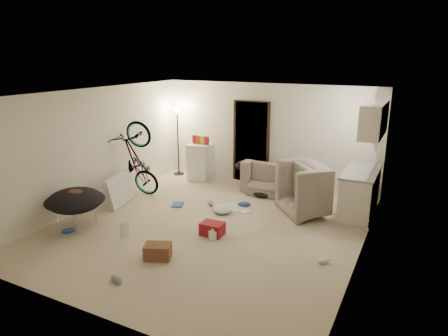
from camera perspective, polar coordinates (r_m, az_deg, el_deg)
The scene contains 38 objects.
floor at distance 7.70m, azimuth -2.25°, elevation -8.38°, with size 5.50×6.00×0.02m, color beige.
ceiling at distance 7.05m, azimuth -2.47°, elevation 10.64°, with size 5.50×6.00×0.02m, color white.
wall_back at distance 9.94m, azimuth 6.19°, elevation 4.76°, with size 5.50×0.02×2.50m, color white.
wall_front at distance 5.01m, azimuth -19.56°, elevation -7.40°, with size 5.50×0.02×2.50m, color white.
wall_left at distance 8.92m, azimuth -18.04°, elevation 2.78°, with size 0.02×6.00×2.50m, color white.
wall_right at distance 6.44m, azimuth 19.63°, elevation -2.26°, with size 0.02×6.00×2.50m, color white.
doorway at distance 10.09m, azimuth 3.95°, elevation 3.66°, with size 0.85×0.10×2.04m, color black.
door_trim at distance 10.06m, azimuth 3.88°, elevation 3.63°, with size 0.97×0.04×2.10m, color black.
floor_lamp at distance 10.69m, azimuth -6.66°, elevation 5.85°, with size 0.28×0.28×1.81m.
kitchen_counter at distance 8.61m, azimuth 18.82°, elevation -3.35°, with size 0.60×1.50×0.88m, color beige.
counter_top at distance 8.48m, azimuth 19.10°, elevation -0.41°, with size 0.64×1.54×0.04m, color gray.
kitchen_uppers at distance 8.25m, azimuth 20.65°, elevation 6.49°, with size 0.38×1.40×0.65m, color beige.
sofa at distance 9.46m, azimuth 8.47°, elevation -2.00°, with size 1.89×0.74×0.55m, color #3B433B.
armchair at distance 8.48m, azimuth 13.57°, elevation -3.61°, with size 1.19×1.04×0.77m, color #3B433B.
bicycle at distance 9.38m, azimuth -12.23°, elevation -1.08°, with size 0.63×1.80×0.95m, color black.
book_asset at distance 7.49m, azimuth -14.52°, elevation -9.48°, with size 0.18×0.24×0.02m, color maroon.
mini_fridge at distance 10.40m, azimuth -3.36°, elevation 0.92°, with size 0.55×0.55×0.94m, color white.
snack_box_0 at distance 10.36m, azimuth -4.22°, elevation 3.86°, with size 0.10×0.07×0.30m, color maroon.
snack_box_1 at distance 10.30m, azimuth -3.65°, elevation 3.80°, with size 0.10×0.07×0.30m, color #C04E18.
snack_box_2 at distance 10.24m, azimuth -3.07°, elevation 3.74°, with size 0.10×0.07×0.30m, color gold.
snack_box_3 at distance 10.19m, azimuth -2.49°, elevation 3.68°, with size 0.10×0.07×0.30m, color maroon.
saucer_chair at distance 7.93m, azimuth -20.43°, elevation -5.04°, with size 1.08×1.08×0.77m.
hoodie at distance 7.80m, azimuth -20.49°, elevation -3.72°, with size 0.48×0.40×0.22m, color #4F2B1B.
sofa_drape at distance 9.70m, azimuth 3.22°, elevation 0.25°, with size 0.56×0.46×0.28m, color black.
tv_box at distance 8.97m, azimuth -14.69°, elevation -3.01°, with size 0.12×0.99×0.65m, color silver.
drink_case_a at distance 6.61m, azimuth -9.45°, elevation -11.66°, with size 0.42×0.30×0.24m, color brown.
drink_case_b at distance 7.31m, azimuth -1.67°, elevation -8.66°, with size 0.40×0.30×0.23m, color maroon.
juicer at distance 7.15m, azimuth -1.63°, elevation -9.50°, with size 0.15×0.15×0.21m.
newspaper at distance 8.63m, azimuth 1.35°, elevation -5.51°, with size 0.37×0.49×0.01m, color beige.
book_blue at distance 8.76m, azimuth -6.64°, elevation -5.21°, with size 0.23×0.31×0.03m, color #2F4FAB.
book_white at distance 8.35m, azimuth 3.09°, elevation -6.22°, with size 0.19×0.25×0.02m, color silver.
shoe_0 at distance 8.64m, azimuth 2.88°, elevation -5.16°, with size 0.29×0.12×0.11m, color #2F4FAB.
shoe_1 at distance 8.69m, azimuth -1.89°, elevation -5.06°, with size 0.26×0.10×0.10m, color slate.
shoe_2 at distance 7.92m, azimuth -21.38°, elevation -8.35°, with size 0.26×0.11×0.10m, color #2F4FAB.
shoe_3 at distance 6.14m, azimuth -15.08°, elevation -15.12°, with size 0.26×0.11×0.10m, color slate.
shoe_4 at distance 6.61m, azimuth 14.10°, elevation -12.71°, with size 0.24×0.10×0.09m, color white.
clothes_lump_b at distance 9.25m, azimuth 5.55°, elevation -3.64°, with size 0.46×0.40×0.14m, color black.
clothes_lump_c at distance 8.31m, azimuth -0.24°, elevation -5.88°, with size 0.46×0.40×0.14m, color silver.
Camera 1 is at (3.45, -6.11, 3.15)m, focal length 32.00 mm.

